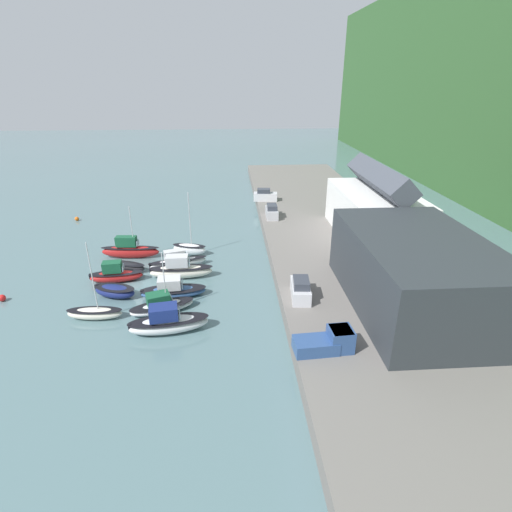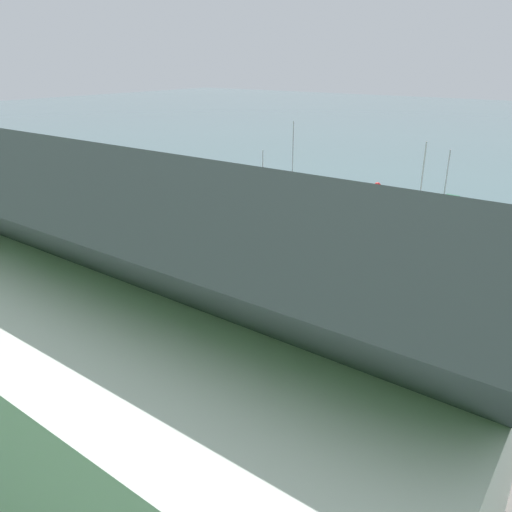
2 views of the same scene
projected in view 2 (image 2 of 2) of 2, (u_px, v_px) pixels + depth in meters
name	position (u px, v px, depth m)	size (l,w,h in m)	color
ground_plane	(342.00, 223.00, 44.61)	(320.00, 320.00, 0.00)	slate
quay_promenade	(100.00, 336.00, 24.84)	(123.22, 20.62, 1.60)	slate
harbor_clubhouse	(163.00, 374.00, 14.24)	(17.78, 9.45, 10.07)	white
moored_boat_0	(416.00, 252.00, 35.65)	(2.73, 4.86, 8.65)	white
moored_boat_1	(371.00, 236.00, 38.73)	(3.52, 7.47, 2.34)	white
moored_boat_2	(334.00, 229.00, 39.74)	(2.17, 7.57, 2.83)	white
moored_boat_3	(289.00, 221.00, 42.61)	(2.93, 7.26, 2.22)	#33568E
moored_boat_4	(264.00, 213.00, 44.91)	(4.15, 6.85, 6.48)	silver
moored_boat_5	(225.00, 206.00, 45.95)	(3.43, 7.72, 2.78)	silver
moored_boat_6	(443.00, 220.00, 41.62)	(2.03, 7.77, 7.07)	red
moored_boat_7	(394.00, 219.00, 43.71)	(3.06, 5.10, 1.16)	black
moored_boat_8	(367.00, 208.00, 45.63)	(2.39, 6.24, 2.53)	red
moored_boat_9	(327.00, 206.00, 47.13)	(3.46, 5.13, 1.35)	navy
moored_boat_10	(294.00, 198.00, 50.19)	(1.87, 5.53, 8.15)	white
parked_car_0	(136.00, 233.00, 34.23)	(4.34, 2.16, 2.16)	silver
pickup_truck_0	(53.00, 215.00, 38.47)	(2.28, 4.85, 1.90)	#2D4C84
mooring_buoy_0	(377.00, 186.00, 56.15)	(0.74, 0.74, 0.74)	red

